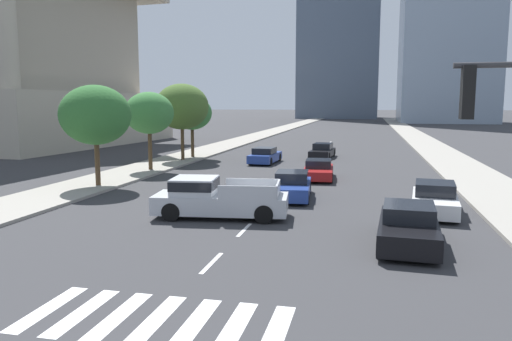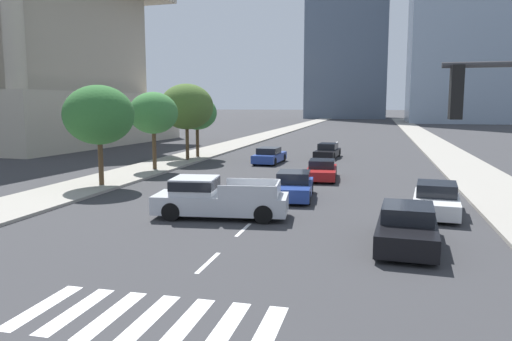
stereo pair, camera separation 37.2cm
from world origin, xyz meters
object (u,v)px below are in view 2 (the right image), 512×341
at_px(sedan_blue_4, 294,186).
at_px(sedan_black_0, 328,151).
at_px(street_tree_nearest, 99,115).
at_px(street_tree_third, 187,107).
at_px(sedan_red_3, 322,170).
at_px(sedan_blue_1, 269,156).
at_px(pickup_truck, 215,198).
at_px(sedan_black_2, 407,227).
at_px(sedan_white_5, 436,200).
at_px(street_tree_fourth, 197,113).
at_px(street_tree_second, 153,113).

bearing_deg(sedan_blue_4, sedan_black_0, 175.68).
bearing_deg(sedan_blue_4, street_tree_nearest, -98.21).
relative_size(street_tree_nearest, street_tree_third, 0.91).
height_order(sedan_black_0, sedan_red_3, sedan_black_0).
bearing_deg(street_tree_third, sedan_red_3, -30.70).
bearing_deg(sedan_red_3, street_tree_nearest, -66.33).
distance_m(sedan_blue_1, sedan_blue_4, 14.78).
relative_size(pickup_truck, sedan_black_2, 1.22).
relative_size(sedan_blue_1, street_tree_nearest, 0.81).
height_order(sedan_white_5, street_tree_fourth, street_tree_fourth).
xyz_separation_m(pickup_truck, sedan_white_5, (9.10, 2.85, -0.20)).
bearing_deg(sedan_blue_1, sedan_white_5, -143.08).
bearing_deg(sedan_white_5, street_tree_nearest, -92.85).
bearing_deg(street_tree_nearest, pickup_truck, -32.75).
relative_size(sedan_black_2, street_tree_second, 0.87).
bearing_deg(sedan_black_2, street_tree_third, -138.96).
bearing_deg(street_tree_nearest, sedan_red_3, 27.25).
distance_m(sedan_blue_1, street_tree_second, 10.11).
bearing_deg(sedan_white_5, street_tree_fourth, -129.91).
bearing_deg(sedan_red_3, sedan_blue_4, -9.26).
bearing_deg(street_tree_third, street_tree_nearest, -90.00).
distance_m(sedan_black_2, street_tree_second, 22.42).
bearing_deg(street_tree_second, sedan_black_2, -42.70).
distance_m(pickup_truck, sedan_white_5, 9.54).
bearing_deg(sedan_blue_4, street_tree_second, -129.04).
bearing_deg(street_tree_fourth, street_tree_second, -90.00).
height_order(street_tree_nearest, street_tree_third, street_tree_third).
relative_size(sedan_black_2, street_tree_fourth, 0.89).
bearing_deg(pickup_truck, sedan_red_3, -111.88).
bearing_deg(sedan_red_3, sedan_black_2, 13.65).
bearing_deg(street_tree_third, sedan_blue_1, 2.57).
bearing_deg(pickup_truck, street_tree_second, -61.88).
distance_m(pickup_truck, sedan_blue_4, 5.54).
distance_m(sedan_black_0, sedan_blue_4, 19.21).
bearing_deg(sedan_blue_4, sedan_black_2, 29.51).
height_order(sedan_blue_1, street_tree_third, street_tree_third).
distance_m(sedan_red_3, street_tree_fourth, 15.53).
xyz_separation_m(pickup_truck, sedan_black_0, (2.34, 24.14, -0.23)).
bearing_deg(sedan_red_3, street_tree_third, -124.28).
height_order(sedan_blue_4, street_tree_nearest, street_tree_nearest).
height_order(pickup_truck, sedan_blue_1, pickup_truck).
distance_m(pickup_truck, sedan_black_2, 8.00).
bearing_deg(sedan_black_0, street_tree_second, -39.43).
height_order(pickup_truck, street_tree_fourth, street_tree_fourth).
xyz_separation_m(sedan_black_2, sedan_blue_4, (-5.07, 7.41, -0.02)).
distance_m(sedan_white_5, street_tree_third, 24.16).
xyz_separation_m(street_tree_third, street_tree_fourth, (0.00, 2.37, -0.55)).
bearing_deg(sedan_red_3, sedan_blue_1, -149.41).
xyz_separation_m(sedan_black_2, sedan_white_5, (1.50, 5.34, -0.02)).
xyz_separation_m(pickup_truck, street_tree_third, (-8.68, 18.75, 3.68)).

